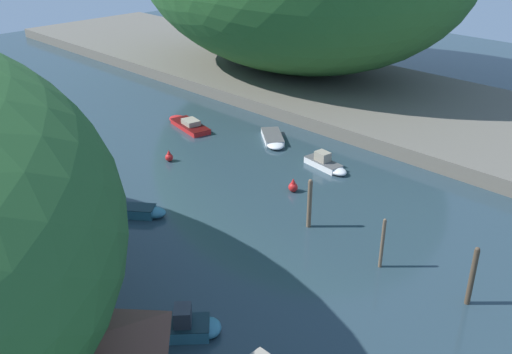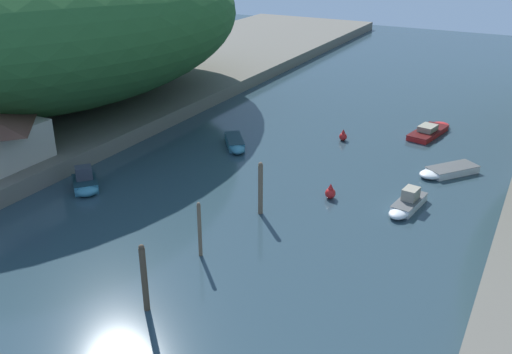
{
  "view_description": "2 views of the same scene",
  "coord_description": "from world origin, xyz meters",
  "views": [
    {
      "loc": [
        -25.03,
        -1.35,
        19.5
      ],
      "look_at": [
        1.01,
        24.54,
        1.76
      ],
      "focal_mm": 40.0,
      "sensor_mm": 36.0,
      "label": 1
    },
    {
      "loc": [
        15.54,
        -9.18,
        16.74
      ],
      "look_at": [
        -0.7,
        21.3,
        1.44
      ],
      "focal_mm": 40.0,
      "sensor_mm": 36.0,
      "label": 2
    }
  ],
  "objects": [
    {
      "name": "channel_buoy_near",
      "position": [
        0.67,
        34.42,
        0.39
      ],
      "size": [
        0.66,
        0.66,
        0.99
      ],
      "color": "red",
      "rests_on": "water_surface"
    },
    {
      "name": "boat_small_dinghy",
      "position": [
        9.82,
        31.1,
        0.27
      ],
      "size": [
        4.17,
        4.69,
        0.54
      ],
      "rotation": [
        0.0,
        0.0,
        2.47
      ],
      "color": "white",
      "rests_on": "water_surface"
    },
    {
      "name": "boat_red_skiff",
      "position": [
        -6.5,
        28.57,
        0.35
      ],
      "size": [
        3.55,
        4.09,
        0.71
      ],
      "rotation": [
        0.0,
        0.0,
        3.8
      ],
      "color": "teal",
      "rests_on": "water_surface"
    },
    {
      "name": "mooring_post_second",
      "position": [
        0.11,
        13.27,
        1.64
      ],
      "size": [
        0.21,
        0.21,
        3.27
      ],
      "color": "brown",
      "rests_on": "water_surface"
    },
    {
      "name": "water_surface",
      "position": [
        0.0,
        30.0,
        0.0
      ],
      "size": [
        130.0,
        130.0,
        0.0
      ],
      "primitive_type": "plane",
      "color": "#283D47",
      "rests_on": "ground"
    },
    {
      "name": "hillside_left",
      "position": [
        -26.38,
        29.6,
        8.59
      ],
      "size": [
        30.4,
        42.55,
        14.63
      ],
      "color": "#285628",
      "rests_on": "left_bank"
    },
    {
      "name": "mooring_post_middle",
      "position": [
        0.69,
        19.28,
        1.76
      ],
      "size": [
        0.3,
        0.3,
        3.51
      ],
      "color": "brown",
      "rests_on": "water_surface"
    },
    {
      "name": "boat_navy_launch",
      "position": [
        6.84,
        39.66,
        0.3
      ],
      "size": [
        2.88,
        6.26,
        0.94
      ],
      "rotation": [
        0.0,
        0.0,
        6.09
      ],
      "color": "red",
      "rests_on": "water_surface"
    },
    {
      "name": "mooring_post_nearest",
      "position": [
        0.52,
        7.99,
        1.79
      ],
      "size": [
        0.3,
        0.3,
        3.57
      ],
      "color": "#4C3D2D",
      "rests_on": "water_surface"
    },
    {
      "name": "boat_yellow_tender",
      "position": [
        -11.51,
        16.66,
        0.5
      ],
      "size": [
        3.29,
        3.17,
        1.63
      ],
      "rotation": [
        0.0,
        0.0,
        3.98
      ],
      "color": "teal",
      "rests_on": "water_surface"
    },
    {
      "name": "channel_buoy_far",
      "position": [
        3.8,
        23.41,
        0.42
      ],
      "size": [
        0.71,
        0.71,
        1.07
      ],
      "color": "red",
      "rests_on": "water_surface"
    },
    {
      "name": "left_bank",
      "position": [
        -25.28,
        30.0,
        0.63
      ],
      "size": [
        22.0,
        120.0,
        1.27
      ],
      "color": "#666056",
      "rests_on": "ground"
    },
    {
      "name": "boat_near_quay",
      "position": [
        8.73,
        24.15,
        0.4
      ],
      "size": [
        1.76,
        4.29,
        1.31
      ],
      "rotation": [
        0.0,
        0.0,
        3.01
      ],
      "color": "white",
      "rests_on": "water_surface"
    }
  ]
}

